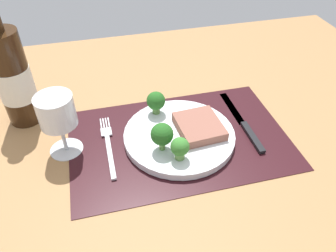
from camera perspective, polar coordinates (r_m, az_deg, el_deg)
name	(u,v)px	position (r cm, az deg, el deg)	size (l,w,h in cm)	color
ground_plane	(179,144)	(74.53, 1.90, -3.17)	(140.00, 110.00, 3.00)	#996D42
placemat	(179,139)	(73.40, 1.93, -2.24)	(47.85, 31.11, 0.30)	black
plate	(179,136)	(72.76, 1.95, -1.69)	(24.37, 24.37, 1.60)	silver
steak	(200,128)	(72.32, 5.52, -0.28)	(9.18, 10.49, 2.03)	#8C5647
broccoli_near_fork	(180,148)	(64.75, 2.07, -3.73)	(3.79, 3.79, 5.04)	#5B8942
broccoli_near_steak	(156,101)	(75.76, -2.10, 4.29)	(4.31, 4.31, 5.60)	#5B8942
broccoli_center	(162,135)	(65.90, -1.04, -1.49)	(4.63, 4.63, 6.37)	#5B8942
fork	(108,145)	(72.51, -10.25, -3.25)	(2.40, 19.20, 0.50)	silver
knife	(244,125)	(78.33, 13.03, 0.23)	(1.80, 23.00, 0.80)	black
wine_bottle	(13,77)	(79.82, -25.20, 7.62)	(7.76, 7.76, 30.85)	#331E0F
wine_glass	(57,114)	(68.24, -18.62, 1.91)	(7.45, 7.45, 13.81)	silver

